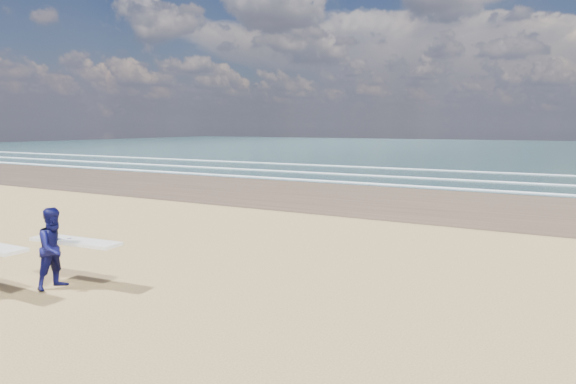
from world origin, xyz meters
The scene contains 1 object.
surfer_far centered at (0.72, 1.21, 0.88)m, with size 2.24×1.15×1.74m.
Camera 1 is at (10.20, -5.72, 3.46)m, focal length 32.00 mm.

